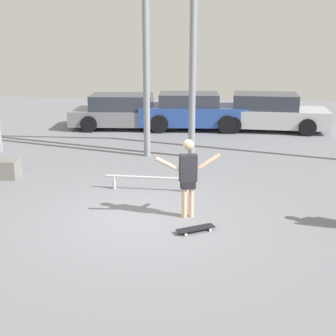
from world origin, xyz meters
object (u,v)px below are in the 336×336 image
at_px(parked_car_silver, 268,113).
at_px(skateboard, 196,229).
at_px(skateboarder, 188,174).
at_px(grind_rail, 150,179).
at_px(parked_car_blue, 192,112).
at_px(parked_car_grey, 125,112).

bearing_deg(parked_car_silver, skateboard, -99.56).
xyz_separation_m(skateboard, parked_car_silver, (2.41, 10.11, 0.62)).
distance_m(skateboarder, grind_rail, 2.00).
bearing_deg(skateboard, parked_car_blue, 63.49).
distance_m(skateboarder, parked_car_silver, 9.73).
bearing_deg(skateboard, skateboarder, 75.35).
distance_m(parked_car_blue, parked_car_silver, 2.98).
height_order(skateboarder, parked_car_silver, skateboarder).
relative_size(skateboard, parked_car_silver, 0.17).
relative_size(skateboard, parked_car_grey, 0.17).
bearing_deg(parked_car_blue, skateboarder, -91.16).
height_order(skateboard, grind_rail, grind_rail).
height_order(skateboarder, parked_car_grey, skateboarder).
xyz_separation_m(skateboarder, grind_rail, (-1.00, 1.60, -0.66)).
bearing_deg(parked_car_blue, parked_car_silver, -1.70).
distance_m(skateboard, parked_car_blue, 10.06).
height_order(skateboarder, parked_car_blue, skateboarder).
relative_size(skateboarder, parked_car_grey, 0.37).
relative_size(skateboard, grind_rail, 0.35).
distance_m(grind_rail, parked_car_grey, 7.86).
xyz_separation_m(skateboard, grind_rail, (-1.20, 2.34, 0.22)).
bearing_deg(skateboard, parked_car_silver, 46.86).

